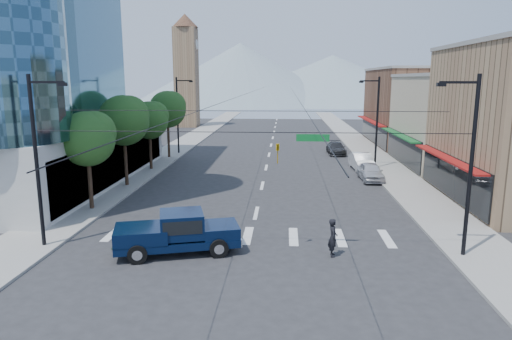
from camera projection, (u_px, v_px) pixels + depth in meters
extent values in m
plane|color=#28282B|center=(249.00, 245.00, 24.45)|extent=(160.00, 160.00, 0.00)
cube|color=gray|center=(187.00, 142.00, 64.33)|extent=(4.00, 120.00, 0.15)
cube|color=gray|center=(359.00, 143.00, 62.83)|extent=(4.00, 120.00, 0.15)
cube|color=tan|center=(466.00, 122.00, 45.81)|extent=(12.00, 14.00, 9.00)
cube|color=brown|center=(420.00, 108.00, 61.37)|extent=(12.00, 18.00, 10.00)
cube|color=#8C6B4C|center=(187.00, 78.00, 84.40)|extent=(4.00, 4.00, 18.00)
cone|color=brown|center=(185.00, 21.00, 82.41)|extent=(4.80, 4.80, 2.40)
cone|color=gray|center=(241.00, 73.00, 170.05)|extent=(80.00, 80.00, 22.00)
cone|color=gray|center=(332.00, 79.00, 178.05)|extent=(90.00, 90.00, 18.00)
cylinder|color=black|center=(90.00, 177.00, 30.57)|extent=(0.28, 0.28, 4.55)
sphere|color=#1A4F1E|center=(87.00, 139.00, 30.07)|extent=(3.64, 3.64, 3.64)
sphere|color=#1A4F1E|center=(94.00, 132.00, 30.26)|extent=(2.86, 2.86, 2.86)
cylinder|color=black|center=(125.00, 156.00, 37.37)|extent=(0.28, 0.28, 5.11)
sphere|color=#1A4F1E|center=(123.00, 121.00, 36.80)|extent=(4.09, 4.09, 4.09)
sphere|color=#1A4F1E|center=(129.00, 115.00, 36.99)|extent=(3.21, 3.21, 3.21)
cylinder|color=black|center=(150.00, 147.00, 44.28)|extent=(0.28, 0.28, 4.55)
sphere|color=#1A4F1E|center=(149.00, 120.00, 43.77)|extent=(3.64, 3.64, 3.64)
sphere|color=#1A4F1E|center=(154.00, 116.00, 43.96)|extent=(2.86, 2.86, 2.86)
cylinder|color=black|center=(168.00, 136.00, 51.07)|extent=(0.28, 0.28, 5.11)
sphere|color=#1A4F1E|center=(167.00, 109.00, 50.50)|extent=(4.09, 4.09, 4.09)
sphere|color=#1A4F1E|center=(172.00, 106.00, 50.69)|extent=(3.21, 3.21, 3.21)
cylinder|color=black|center=(37.00, 164.00, 23.26)|extent=(0.20, 0.20, 9.00)
cylinder|color=black|center=(471.00, 169.00, 21.91)|extent=(0.20, 0.20, 9.00)
cylinder|color=black|center=(247.00, 132.00, 22.26)|extent=(21.60, 0.04, 0.04)
imported|color=gold|center=(278.00, 154.00, 22.37)|extent=(0.16, 0.20, 1.00)
cube|color=#0C6626|center=(313.00, 138.00, 22.11)|extent=(1.60, 0.06, 0.35)
cylinder|color=black|center=(178.00, 116.00, 53.61)|extent=(0.20, 0.20, 9.00)
cube|color=black|center=(184.00, 81.00, 52.75)|extent=(1.80, 0.12, 0.12)
cube|color=black|center=(191.00, 81.00, 52.72)|extent=(0.40, 0.25, 0.18)
cylinder|color=black|center=(377.00, 124.00, 44.43)|extent=(0.20, 0.20, 9.00)
cube|color=black|center=(370.00, 81.00, 43.68)|extent=(1.80, 0.12, 0.12)
cube|color=black|center=(361.00, 82.00, 43.75)|extent=(0.40, 0.25, 0.18)
cube|color=#071636|center=(178.00, 241.00, 23.29)|extent=(6.57, 3.81, 0.39)
cube|color=#071636|center=(220.00, 230.00, 23.64)|extent=(2.30, 2.54, 0.62)
cube|color=#071636|center=(182.00, 224.00, 23.16)|extent=(2.62, 2.58, 1.24)
cube|color=black|center=(182.00, 222.00, 23.14)|extent=(2.41, 2.55, 0.68)
cube|color=#071636|center=(141.00, 234.00, 22.84)|extent=(3.09, 2.86, 0.73)
cube|color=silver|center=(238.00, 237.00, 23.91)|extent=(0.70, 2.10, 0.39)
cube|color=silver|center=(115.00, 245.00, 22.68)|extent=(0.70, 2.10, 0.34)
cylinder|color=black|center=(219.00, 248.00, 22.69)|extent=(1.00, 0.58, 0.95)
cylinder|color=black|center=(214.00, 234.00, 24.74)|extent=(1.00, 0.58, 0.95)
cylinder|color=black|center=(137.00, 254.00, 21.90)|extent=(1.00, 0.58, 0.95)
cylinder|color=black|center=(139.00, 239.00, 23.96)|extent=(1.00, 0.58, 0.95)
imported|color=black|center=(333.00, 237.00, 22.78)|extent=(0.48, 0.72, 1.95)
imported|color=silver|center=(371.00, 172.00, 40.00)|extent=(1.95, 4.61, 1.56)
imported|color=white|center=(362.00, 162.00, 44.71)|extent=(2.04, 5.07, 1.64)
imported|color=#2E2E31|center=(336.00, 148.00, 54.14)|extent=(2.11, 4.94, 1.42)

